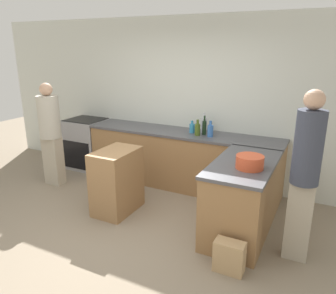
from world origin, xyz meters
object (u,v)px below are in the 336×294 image
Objects in this scene: range_oven at (87,144)px; water_bottle_blue at (210,130)px; mixing_bowl at (250,162)px; vinegar_bottle_clear at (204,124)px; person_at_peninsula at (305,170)px; person_by_range at (50,131)px; wine_bottle_dark at (204,127)px; paper_bag at (229,257)px; island_table at (117,181)px; olive_oil_bottle at (198,129)px; dish_soap_bottle at (192,128)px.

range_oven is 3.85× the size of water_bottle_blue.
mixing_bowl is 0.97× the size of vinegar_bottle_clear.
person_at_peninsula is (3.89, -1.21, 0.56)m from range_oven.
person_by_range is at bearing -156.01° from vinegar_bottle_clear.
wine_bottle_dark is at bearing -66.71° from vinegar_bottle_clear.
range_oven is at bearing 151.94° from paper_bag.
mixing_bowl is 1.05× the size of wine_bottle_dark.
island_table is 1.90m from paper_bag.
person_by_range is at bearing 175.45° from mixing_bowl.
range_oven is at bearing 177.71° from olive_oil_bottle.
water_bottle_blue is (2.47, -0.07, 0.56)m from range_oven.
wine_bottle_dark reaches higher than range_oven.
dish_soap_bottle is 2.30m from paper_bag.
wine_bottle_dark is 2.20m from paper_bag.
vinegar_bottle_clear reaches higher than olive_oil_bottle.
range_oven is 2.93× the size of vinegar_bottle_clear.
vinegar_bottle_clear is (0.02, 0.22, 0.03)m from olive_oil_bottle.
person_by_range is at bearing 175.12° from person_at_peninsula.
wine_bottle_dark is at bearing 20.88° from person_by_range.
person_by_range is 0.92× the size of person_at_peninsula.
olive_oil_bottle is at bearing -38.83° from dish_soap_bottle.
island_table is 1.56m from wine_bottle_dark.
island_table is 1.64m from vinegar_bottle_clear.
island_table is 2.43m from person_at_peninsula.
water_bottle_blue is at bearing 49.99° from island_table.
paper_bag is at bearing -15.07° from person_by_range.
vinegar_bottle_clear is (-1.03, 1.27, 0.05)m from mixing_bowl.
vinegar_bottle_clear reaches higher than paper_bag.
olive_oil_bottle is at bearing 56.17° from island_table.
wine_bottle_dark is 0.12m from olive_oil_bottle.
range_oven is at bearing -176.82° from vinegar_bottle_clear.
person_by_range is (-1.50, 0.31, 0.47)m from island_table.
vinegar_bottle_clear is 2.09m from person_at_peninsula.
person_by_range reaches higher than paper_bag.
vinegar_bottle_clear is 0.94× the size of paper_bag.
paper_bag is (3.29, -0.89, -0.75)m from person_by_range.
range_oven is at bearing 91.51° from person_by_range.
wine_bottle_dark reaches higher than water_bottle_blue.
vinegar_bottle_clear is at bearing 129.01° from mixing_bowl.
olive_oil_bottle is 1.97m from person_at_peninsula.
paper_bag is at bearing -90.01° from mixing_bowl.
mixing_bowl is 1.63m from vinegar_bottle_clear.
mixing_bowl is (3.31, -1.14, 0.53)m from range_oven.
vinegar_bottle_clear reaches higher than island_table.
range_oven is 1.05× the size of island_table.
range_oven is 2.19m from dish_soap_bottle.
olive_oil_bottle is 0.20m from water_bottle_blue.
person_at_peninsula is (1.55, -1.21, -0.02)m from wine_bottle_dark.
dish_soap_bottle is at bearing 135.58° from mixing_bowl.
island_table is 1.61m from person_by_range.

